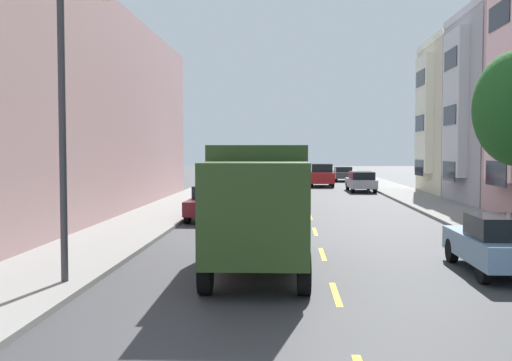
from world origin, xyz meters
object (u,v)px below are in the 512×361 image
at_px(street_lamp, 69,111).
at_px(parked_hatchback_sky, 499,244).
at_px(parked_wagon_silver, 361,181).
at_px(parked_sedan_charcoal, 343,174).
at_px(parked_pickup_white, 233,188).
at_px(parked_suv_champagne, 241,179).
at_px(moving_red_sedan, 321,175).
at_px(delivery_box_truck, 259,199).
at_px(parked_hatchback_burgundy, 210,203).

bearing_deg(street_lamp, parked_hatchback_sky, 11.72).
relative_size(street_lamp, parked_wagon_silver, 1.40).
bearing_deg(parked_sedan_charcoal, parked_pickup_white, -109.52).
height_order(street_lamp, parked_hatchback_sky, street_lamp).
xyz_separation_m(parked_hatchback_sky, parked_wagon_silver, (0.11, 29.70, 0.05)).
xyz_separation_m(street_lamp, parked_suv_champagne, (1.45, 31.19, -3.01)).
height_order(parked_wagon_silver, moving_red_sedan, moving_red_sedan).
bearing_deg(parked_hatchback_sky, parked_sedan_charcoal, 89.89).
bearing_deg(street_lamp, parked_wagon_silver, 72.00).
xyz_separation_m(delivery_box_truck, parked_hatchback_sky, (6.09, -0.25, -1.09)).
distance_m(parked_wagon_silver, parked_pickup_white, 12.90).
bearing_deg(parked_hatchback_burgundy, moving_red_sedan, 75.82).
bearing_deg(parked_suv_champagne, parked_hatchback_burgundy, -89.99).
distance_m(parked_suv_champagne, parked_wagon_silver, 8.91).
height_order(street_lamp, parked_sedan_charcoal, street_lamp).
height_order(street_lamp, delivery_box_truck, street_lamp).
relative_size(street_lamp, parked_hatchback_sky, 1.65).
bearing_deg(parked_wagon_silver, parked_suv_champagne, -175.90).
bearing_deg(parked_hatchback_sky, street_lamp, -168.28).
height_order(parked_suv_champagne, parked_pickup_white, parked_suv_champagne).
bearing_deg(parked_suv_champagne, parked_pickup_white, -88.77).
distance_m(delivery_box_truck, parked_hatchback_burgundy, 11.36).
distance_m(delivery_box_truck, moving_red_sedan, 36.06).
bearing_deg(parked_hatchback_sky, parked_wagon_silver, 89.79).
height_order(parked_hatchback_sky, parked_wagon_silver, same).
relative_size(parked_wagon_silver, parked_pickup_white, 0.89).
relative_size(delivery_box_truck, parked_hatchback_burgundy, 1.78).
bearing_deg(parked_hatchback_burgundy, parked_suv_champagne, 90.01).
distance_m(parked_pickup_white, moving_red_sedan, 17.06).
bearing_deg(parked_hatchback_sky, delivery_box_truck, 177.66).
xyz_separation_m(parked_hatchback_burgundy, moving_red_sedan, (6.29, 24.88, 0.23)).
distance_m(street_lamp, parked_wagon_silver, 33.62).
relative_size(parked_sedan_charcoal, parked_pickup_white, 0.86).
height_order(parked_sedan_charcoal, parked_hatchback_sky, parked_hatchback_sky).
bearing_deg(moving_red_sedan, delivery_box_truck, -95.74).
bearing_deg(parked_suv_champagne, delivery_box_truck, -84.67).
height_order(parked_hatchback_burgundy, parked_suv_champagne, parked_suv_champagne).
distance_m(street_lamp, parked_pickup_white, 22.59).
bearing_deg(parked_hatchback_burgundy, parked_hatchback_sky, -52.02).
xyz_separation_m(street_lamp, parked_sedan_charcoal, (10.32, 46.77, -3.24)).
bearing_deg(street_lamp, parked_sedan_charcoal, 77.56).
bearing_deg(delivery_box_truck, moving_red_sedan, 84.26).
bearing_deg(street_lamp, delivery_box_truck, 29.80).
xyz_separation_m(parked_pickup_white, moving_red_sedan, (6.10, 15.94, 0.16)).
bearing_deg(parked_wagon_silver, street_lamp, -108.00).
relative_size(parked_hatchback_sky, parked_wagon_silver, 0.85).
distance_m(street_lamp, parked_suv_champagne, 31.37).
height_order(parked_sedan_charcoal, parked_suv_champagne, parked_suv_champagne).
xyz_separation_m(parked_sedan_charcoal, moving_red_sedan, (-2.57, -8.53, 0.24)).
bearing_deg(parked_hatchback_sky, parked_suv_champagne, 106.80).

